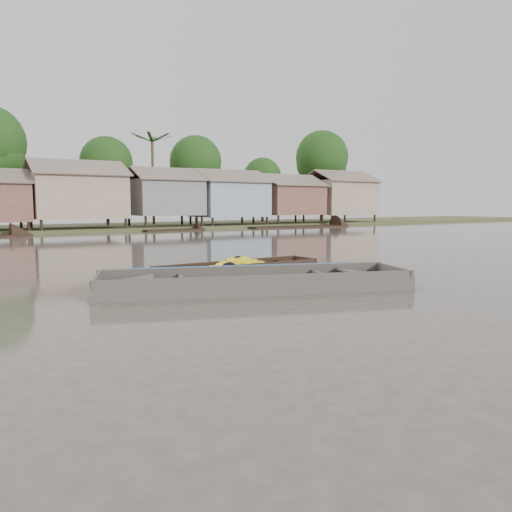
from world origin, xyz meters
TOP-DOWN VIEW (x-y plane):
  - ground at (0.00, 0.00)m, footprint 120.00×120.00m
  - riverbank at (3.03, 31.86)m, footprint 120.00×12.47m
  - banana_boat at (1.29, 3.05)m, footprint 5.28×1.52m
  - viewer_boat at (0.36, 0.52)m, footprint 7.81×4.36m
  - distant_boats at (6.24, 25.90)m, footprint 44.42×2.83m

SIDE VIEW (x-z plane):
  - distant_boats at x=6.24m, z-range -0.22..0.12m
  - ground at x=0.00m, z-range 0.00..0.00m
  - viewer_boat at x=0.36m, z-range -0.24..0.37m
  - banana_boat at x=1.29m, z-range -0.22..0.50m
  - riverbank at x=3.03m, z-range -2.04..8.18m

